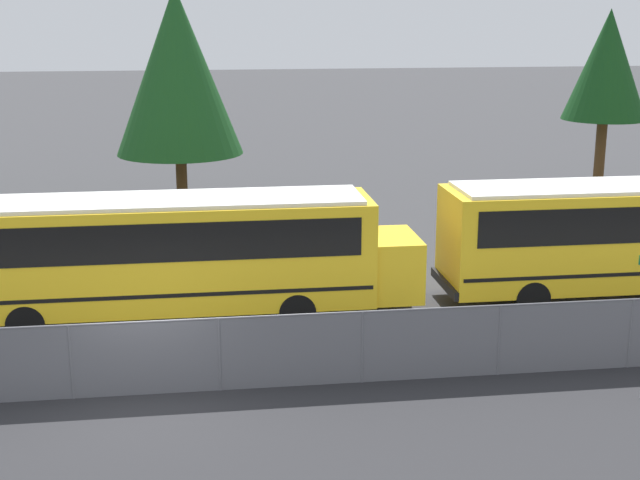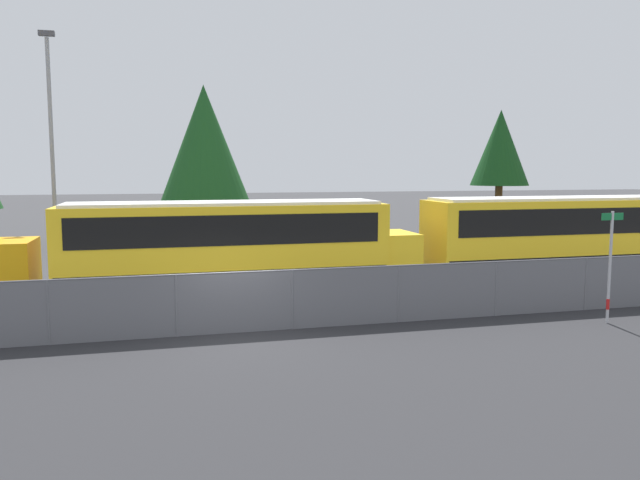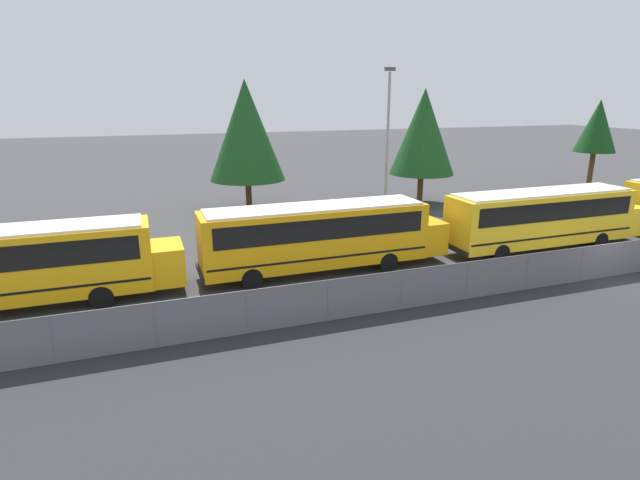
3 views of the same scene
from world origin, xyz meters
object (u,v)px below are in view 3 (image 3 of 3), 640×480
at_px(light_pole, 387,147).
at_px(tree_1, 246,130).
at_px(tree_2, 423,132).
at_px(school_bus_2, 321,233).
at_px(school_bus_1, 13,262).
at_px(school_bus_3, 544,215).
at_px(tree_0, 597,126).

bearing_deg(light_pole, tree_1, 126.59).
relative_size(tree_1, tree_2, 1.07).
height_order(school_bus_2, tree_2, tree_2).
height_order(school_bus_1, school_bus_2, same).
height_order(light_pole, tree_2, light_pole).
relative_size(school_bus_1, tree_2, 1.39).
relative_size(school_bus_2, school_bus_3, 1.00).
bearing_deg(school_bus_1, tree_2, 25.73).
relative_size(school_bus_2, tree_0, 1.54).
bearing_deg(school_bus_2, light_pole, 41.62).
relative_size(school_bus_2, light_pole, 1.25).
relative_size(light_pole, tree_2, 1.11).
bearing_deg(tree_1, school_bus_2, -88.42).
relative_size(school_bus_3, light_pole, 1.25).
xyz_separation_m(light_pole, tree_1, (-6.64, 8.94, 0.53)).
bearing_deg(tree_2, tree_0, 0.50).
bearing_deg(school_bus_2, school_bus_1, -179.97).
bearing_deg(tree_0, tree_2, -179.50).
height_order(school_bus_1, light_pole, light_pole).
distance_m(school_bus_3, light_pole, 9.59).
bearing_deg(school_bus_1, light_pole, 16.28).
distance_m(school_bus_1, tree_2, 28.56).
distance_m(school_bus_1, tree_0, 45.04).
distance_m(light_pole, tree_0, 25.09).
distance_m(school_bus_3, tree_0, 22.27).
bearing_deg(school_bus_2, school_bus_3, -2.99).
bearing_deg(school_bus_2, tree_1, 91.58).
relative_size(light_pole, tree_1, 1.04).
distance_m(school_bus_2, tree_0, 33.02).
bearing_deg(tree_0, school_bus_1, -163.90).
xyz_separation_m(school_bus_3, light_pole, (-6.50, 6.21, 3.34)).
xyz_separation_m(tree_0, tree_2, (-17.60, -0.15, -0.05)).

